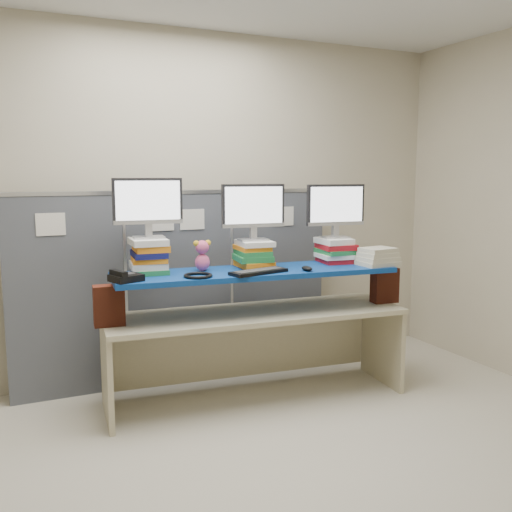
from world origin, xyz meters
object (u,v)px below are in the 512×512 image
blue_board (256,272)px  monitor_center (253,209)px  monitor_left (148,204)px  monitor_right (336,208)px  keyboard (259,272)px  desk (256,329)px  desk_phone (125,277)px

blue_board → monitor_center: size_ratio=4.26×
monitor_left → monitor_right: (1.43, -0.13, -0.05)m
monitor_right → keyboard: bearing=-159.5°
monitor_left → keyboard: monitor_left is taller
monitor_right → monitor_left: bearing=-180.0°
monitor_right → keyboard: monitor_right is taller
blue_board → monitor_center: bearing=80.2°
monitor_left → monitor_center: monitor_left is taller
desk → monitor_center: monitor_center is taller
desk → monitor_left: 1.19m
monitor_center → keyboard: 0.50m
keyboard → desk_phone: bearing=161.3°
blue_board → desk: bearing=-174.8°
desk → monitor_left: size_ratio=4.67×
blue_board → keyboard: keyboard is taller
desk → monitor_center: size_ratio=4.67×
desk → monitor_center: bearing=80.2°
blue_board → monitor_left: monitor_left is taller
desk → monitor_right: bearing=9.7°
monitor_right → monitor_center: bearing=-180.0°
monitor_right → desk: bearing=-170.3°
monitor_center → monitor_right: 0.67m
keyboard → blue_board: bearing=58.9°
monitor_right → desk_phone: (-1.65, -0.12, -0.40)m
desk → monitor_center: (0.03, 0.12, 0.87)m
monitor_left → monitor_center: 0.77m
desk_phone → monitor_left: bearing=28.5°
monitor_left → desk_phone: size_ratio=2.12×
blue_board → monitor_right: 0.83m
monitor_center → desk_phone: size_ratio=2.12×
monitor_center → keyboard: (-0.08, -0.27, -0.42)m
blue_board → monitor_left: bearing=171.0°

